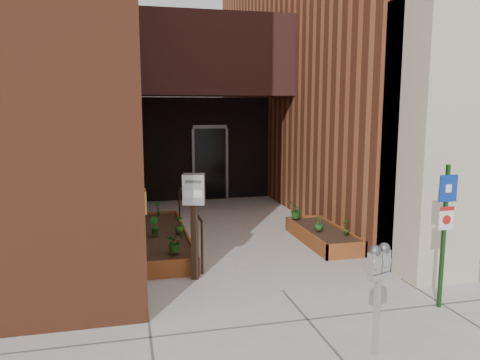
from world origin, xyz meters
TOP-DOWN VIEW (x-y plane):
  - ground at (0.00, 0.00)m, footprint 80.00×80.00m
  - architecture at (-0.18, 6.89)m, footprint 20.00×14.60m
  - planter_left at (-1.55, 2.70)m, footprint 0.90×3.60m
  - planter_right at (1.60, 2.20)m, footprint 0.80×2.20m
  - handrail at (-1.05, 2.65)m, footprint 0.04×3.34m
  - parking_meter at (0.40, -1.98)m, footprint 0.30×0.19m
  - sign_post at (1.90, -1.07)m, footprint 0.27×0.07m
  - payment_dropbox at (-1.20, 0.80)m, footprint 0.38×0.32m
  - shrub_left_a at (-1.46, 1.32)m, footprint 0.46×0.46m
  - shrub_left_b at (-1.73, 2.49)m, footprint 0.27×0.27m
  - shrub_left_c at (-1.25, 2.53)m, footprint 0.23×0.23m
  - shrub_left_d at (-1.54, 4.12)m, footprint 0.24×0.24m
  - shrub_right_a at (1.45, 2.05)m, footprint 0.19×0.19m
  - shrub_right_b at (1.85, 1.65)m, footprint 0.17×0.17m
  - shrub_right_c at (1.36, 3.10)m, footprint 0.46×0.46m

SIDE VIEW (x-z plane):
  - ground at x=0.00m, z-range 0.00..0.00m
  - planter_left at x=-1.55m, z-range -0.02..0.28m
  - planter_right at x=1.60m, z-range -0.02..0.28m
  - shrub_right_a at x=1.45m, z-range 0.30..0.60m
  - shrub_right_b at x=1.85m, z-range 0.30..0.62m
  - shrub_left_d at x=-1.54m, z-range 0.30..0.63m
  - shrub_left_c at x=-1.25m, z-range 0.30..0.63m
  - shrub_left_b at x=-1.73m, z-range 0.30..0.65m
  - shrub_left_a at x=-1.46m, z-range 0.30..0.66m
  - shrub_right_c at x=1.36m, z-range 0.30..0.67m
  - handrail at x=-1.05m, z-range 0.30..1.20m
  - parking_meter at x=0.40m, z-range 0.35..1.62m
  - sign_post at x=1.90m, z-range 0.23..2.20m
  - payment_dropbox at x=-1.20m, z-range 0.37..2.07m
  - architecture at x=-0.18m, z-range -0.02..9.98m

